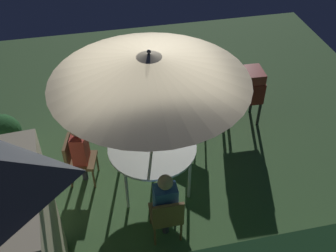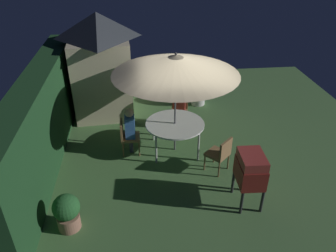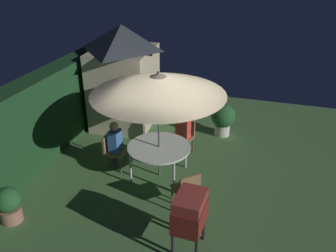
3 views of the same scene
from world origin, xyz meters
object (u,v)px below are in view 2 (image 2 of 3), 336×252
Objects in this scene: chair_far_side at (127,135)px; chair_toward_hedge at (221,153)px; patio_table at (175,125)px; patio_umbrella at (176,65)px; person_in_blue at (130,126)px; potted_plant_by_grill at (199,89)px; chair_near_shed at (179,109)px; bbq_grill at (251,170)px; garden_shed at (101,63)px; person_in_red at (179,102)px; potted_plant_by_shed at (67,212)px.

chair_toward_hedge is at bearing -115.08° from chair_far_side.
chair_far_side is 2.37m from chair_toward_hedge.
patio_table is 1.58m from patio_umbrella.
patio_umbrella is 1.91m from person_in_blue.
patio_table is at bearing 156.63° from potted_plant_by_grill.
bbq_grill is at bearing -163.78° from chair_near_shed.
person_in_red is at bearing -120.51° from garden_shed.
potted_plant_by_grill is at bearing -41.32° from person_in_blue.
chair_near_shed reaches higher than patio_table.
chair_toward_hedge is 0.71× the size of person_in_blue.
patio_umbrella is at bearing 31.27° from bbq_grill.
patio_table is 3.35m from potted_plant_by_shed.
bbq_grill is at bearing -131.12° from person_in_blue.
potted_plant_by_shed is 4.42m from person_in_red.
garden_shed is 2.40× the size of person_in_red.
bbq_grill reaches higher than potted_plant_by_grill.
garden_shed is 1.02× the size of patio_umbrella.
chair_toward_hedge is (1.07, 0.32, -0.33)m from bbq_grill.
potted_plant_by_shed is (-2.39, 2.33, -0.33)m from patio_table.
potted_plant_by_grill reaches higher than patio_table.
patio_umbrella is 1.96m from person_in_red.
chair_near_shed is at bearing -12.85° from person_in_red.
potted_plant_by_grill reaches higher than chair_far_side.
chair_far_side is 2.65m from potted_plant_by_shed.
patio_table is 1.21m from person_in_red.
chair_toward_hedge is at bearing -115.97° from person_in_blue.
patio_umbrella is (-2.46, -1.92, 0.79)m from garden_shed.
chair_near_shed and chair_toward_hedge have the same top height.
potted_plant_by_grill is (2.53, -1.09, -1.79)m from patio_umbrella.
garden_shed reaches higher than patio_umbrella.
person_in_blue reaches higher than potted_plant_by_shed.
person_in_blue is (0.01, 1.12, -1.54)m from patio_umbrella.
chair_far_side is 1.90m from person_in_red.
chair_far_side is at bearing 128.26° from person_in_red.
chair_near_shed is at bearing -12.85° from patio_umbrella.
chair_toward_hedge is 2.31m from person_in_blue.
chair_toward_hedge is 3.56m from potted_plant_by_shed.
person_in_red is 1.00× the size of person_in_blue.
chair_far_side is at bearing 129.84° from chair_near_shed.
garden_shed reaches higher than potted_plant_by_shed.
garden_shed is 4.60m from chair_toward_hedge.
chair_far_side is 0.94× the size of potted_plant_by_grill.
bbq_grill is 3.63m from potted_plant_by_shed.
patio_umbrella reaches higher than bbq_grill.
potted_plant_by_grill is (2.52, -2.30, 0.02)m from chair_far_side.
person_in_red is (3.56, -2.60, 0.37)m from potted_plant_by_shed.
bbq_grill is at bearing -84.88° from potted_plant_by_shed.
patio_umbrella reaches higher than person_in_red.
chair_near_shed is 1.90m from person_in_blue.
person_in_blue is (2.08, 2.38, -0.06)m from bbq_grill.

